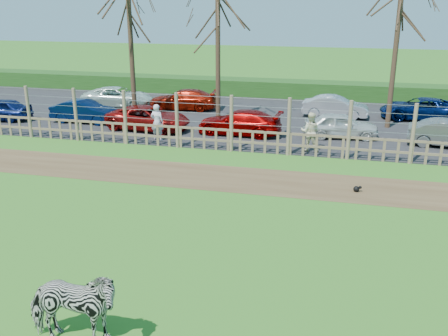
% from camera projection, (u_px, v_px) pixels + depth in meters
% --- Properties ---
extents(ground, '(120.00, 120.00, 0.00)m').
position_uv_depth(ground, '(171.00, 227.00, 14.75)').
color(ground, '#559329').
rests_on(ground, ground).
extents(dirt_strip, '(34.00, 2.80, 0.01)m').
position_uv_depth(dirt_strip, '(211.00, 177.00, 18.89)').
color(dirt_strip, brown).
rests_on(dirt_strip, ground).
extents(asphalt, '(44.00, 13.00, 0.04)m').
position_uv_depth(asphalt, '(257.00, 118.00, 28.09)').
color(asphalt, '#232326').
rests_on(asphalt, ground).
extents(hedge, '(46.00, 2.00, 1.10)m').
position_uv_depth(hedge, '(275.00, 88.00, 34.36)').
color(hedge, '#1E4716').
rests_on(hedge, ground).
extents(fence, '(30.16, 0.16, 2.50)m').
position_uv_depth(fence, '(231.00, 133.00, 21.86)').
color(fence, brown).
rests_on(fence, ground).
extents(tree_left, '(4.80, 4.80, 7.88)m').
position_uv_depth(tree_left, '(129.00, 15.00, 25.90)').
color(tree_left, '#3D2B1E').
rests_on(tree_left, ground).
extents(tree_mid, '(4.80, 4.80, 6.83)m').
position_uv_depth(tree_mid, '(218.00, 30.00, 26.06)').
color(tree_mid, '#3D2B1E').
rests_on(tree_mid, ground).
extents(tree_right, '(4.80, 4.80, 7.35)m').
position_uv_depth(tree_right, '(398.00, 24.00, 24.39)').
color(tree_right, '#3D2B1E').
rests_on(tree_right, ground).
extents(zebra, '(2.02, 1.10, 1.63)m').
position_uv_depth(zebra, '(72.00, 308.00, 9.49)').
color(zebra, gray).
rests_on(zebra, ground).
extents(visitor_a, '(0.65, 0.45, 1.72)m').
position_uv_depth(visitor_a, '(157.00, 122.00, 23.44)').
color(visitor_a, silver).
rests_on(visitor_a, asphalt).
extents(visitor_b, '(0.87, 0.69, 1.72)m').
position_uv_depth(visitor_b, '(310.00, 132.00, 21.74)').
color(visitor_b, beige).
rests_on(visitor_b, asphalt).
extents(crow, '(0.29, 0.21, 0.23)m').
position_uv_depth(crow, '(357.00, 189.00, 17.40)').
color(crow, black).
rests_on(crow, ground).
extents(car_1, '(3.66, 1.31, 1.20)m').
position_uv_depth(car_1, '(85.00, 111.00, 26.94)').
color(car_1, '#05153C').
rests_on(car_1, asphalt).
extents(car_2, '(4.51, 2.46, 1.20)m').
position_uv_depth(car_2, '(148.00, 118.00, 25.43)').
color(car_2, maroon).
rests_on(car_2, asphalt).
extents(car_3, '(4.23, 1.92, 1.20)m').
position_uv_depth(car_3, '(240.00, 122.00, 24.52)').
color(car_3, '#820101').
rests_on(car_3, asphalt).
extents(car_4, '(3.67, 1.83, 1.20)m').
position_uv_depth(car_4, '(341.00, 125.00, 23.95)').
color(car_4, silver).
rests_on(car_4, asphalt).
extents(car_8, '(4.54, 2.52, 1.20)m').
position_uv_depth(car_8, '(118.00, 97.00, 30.91)').
color(car_8, silver).
rests_on(car_8, asphalt).
extents(car_9, '(4.27, 2.04, 1.20)m').
position_uv_depth(car_9, '(183.00, 99.00, 30.12)').
color(car_9, maroon).
rests_on(car_9, asphalt).
extents(car_11, '(3.70, 1.43, 1.20)m').
position_uv_depth(car_11, '(335.00, 107.00, 28.11)').
color(car_11, '#AEB0B7').
rests_on(car_11, asphalt).
extents(car_12, '(4.35, 2.06, 1.20)m').
position_uv_depth(car_12, '(421.00, 109.00, 27.55)').
color(car_12, '#05164B').
rests_on(car_12, asphalt).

